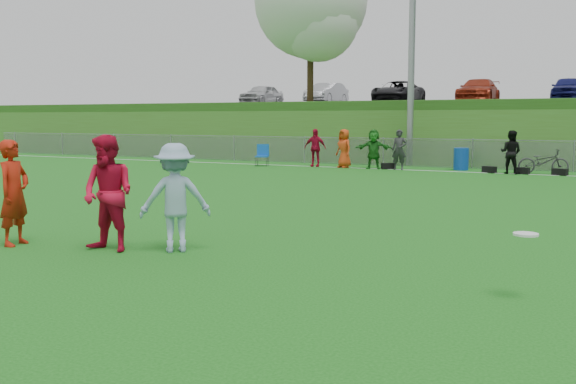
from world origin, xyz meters
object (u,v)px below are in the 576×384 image
Objects in this scene: player_red_center at (108,193)px; player_blue at (175,198)px; player_red_left at (14,193)px; bicycle at (543,162)px; frisbee at (526,234)px; recycling_bin at (461,159)px.

player_red_center is 1.08× the size of player_blue.
player_red_left is at bearing -169.62° from player_red_center.
player_red_left is at bearing 146.92° from bicycle.
player_red_center reaches higher than player_red_left.
frisbee is (8.21, 0.37, -0.11)m from player_red_left.
player_red_left reaches higher than recycling_bin.
recycling_bin is at bearing 66.86° from bicycle.
bicycle is (4.00, 18.29, -0.40)m from player_blue.
player_red_center is at bearing -91.21° from player_red_left.
player_red_left is at bearing -23.67° from player_blue.
frisbee is 0.32× the size of recycling_bin.
bicycle is (6.78, 19.09, -0.42)m from player_red_left.
frisbee is (6.41, 0.04, -0.16)m from player_red_center.
frisbee is at bearing 135.78° from player_blue.
recycling_bin is (-4.70, 19.28, -0.33)m from frisbee.
frisbee is 0.16× the size of bicycle.
bicycle is at bearing 75.25° from player_red_center.
player_red_center is at bearing -13.94° from player_blue.
player_blue reaches higher than frisbee.
bicycle is at bearing -31.03° from player_red_left.
player_red_center is 1.03× the size of bicycle.
bicycle is (4.98, 18.77, -0.47)m from player_red_center.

